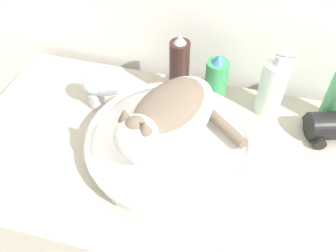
{
  "coord_description": "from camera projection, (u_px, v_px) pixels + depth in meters",
  "views": [
    {
      "loc": [
        0.16,
        -0.25,
        1.5
      ],
      "look_at": [
        0.02,
        0.27,
        0.91
      ],
      "focal_mm": 38.0,
      "sensor_mm": 36.0,
      "label": 1
    }
  ],
  "objects": [
    {
      "name": "hair_dryer",
      "position": [
        334.0,
        126.0,
        0.9
      ],
      "size": [
        0.17,
        0.12,
        0.07
      ],
      "rotation": [
        0.0,
        0.0,
        0.3
      ],
      "color": "black",
      "rests_on": "vanity_counter"
    },
    {
      "name": "hairspray_can_black",
      "position": [
        179.0,
        69.0,
        0.96
      ],
      "size": [
        0.05,
        0.05,
        0.2
      ],
      "color": "#331E19",
      "rests_on": "vanity_counter"
    },
    {
      "name": "cat",
      "position": [
        167.0,
        117.0,
        0.78
      ],
      "size": [
        0.31,
        0.32,
        0.17
      ],
      "rotation": [
        0.0,
        0.0,
        4.35
      ],
      "color": "silver",
      "rests_on": "sink_basin"
    },
    {
      "name": "faucet",
      "position": [
        97.0,
        89.0,
        0.94
      ],
      "size": [
        0.14,
        0.09,
        0.12
      ],
      "rotation": [
        0.0,
        0.0,
        -0.42
      ],
      "color": "silver",
      "rests_on": "vanity_counter"
    },
    {
      "name": "sink_basin",
      "position": [
        170.0,
        143.0,
        0.86
      ],
      "size": [
        0.41,
        0.41,
        0.06
      ],
      "color": "white",
      "rests_on": "vanity_counter"
    },
    {
      "name": "spray_bottle_trigger",
      "position": [
        216.0,
        81.0,
        0.96
      ],
      "size": [
        0.06,
        0.06,
        0.15
      ],
      "color": "#338C4C",
      "rests_on": "vanity_counter"
    },
    {
      "name": "vanity_counter",
      "position": [
        164.0,
        226.0,
        1.18
      ],
      "size": [
        1.01,
        0.57,
        0.81
      ],
      "color": "#B2A893",
      "rests_on": "ground_plane"
    },
    {
      "name": "soap_pump_bottle",
      "position": [
        272.0,
        87.0,
        0.93
      ],
      "size": [
        0.07,
        0.07,
        0.19
      ],
      "color": "silver",
      "rests_on": "vanity_counter"
    }
  ]
}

